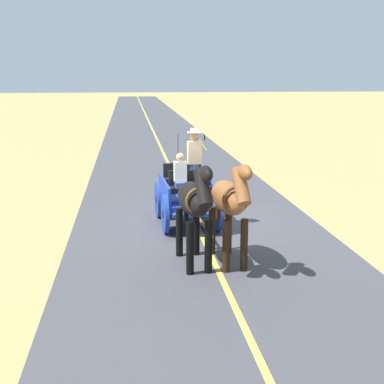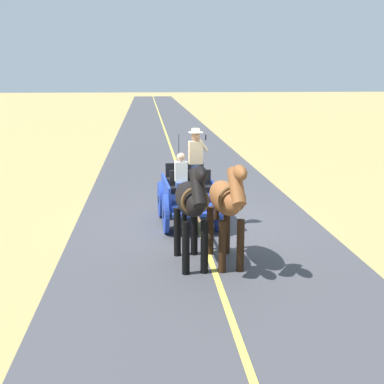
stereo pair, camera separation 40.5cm
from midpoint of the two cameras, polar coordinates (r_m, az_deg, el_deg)
name	(u,v)px [view 2 (the right image)]	position (r m, az deg, el deg)	size (l,w,h in m)	color
ground_plane	(197,223)	(13.84, 1.42, -3.36)	(200.00, 200.00, 0.00)	tan
road_surface	(197,223)	(13.83, 1.42, -3.34)	(6.30, 160.00, 0.01)	#424247
road_centre_stripe	(197,223)	(13.83, 1.42, -3.32)	(0.12, 160.00, 0.00)	#DBCC4C
horse_drawn_carriage	(189,193)	(13.53, 0.48, -0.15)	(1.53, 4.51, 2.50)	#1E3899
horse_near_side	(226,201)	(10.58, 4.82, -0.98)	(0.71, 2.14, 2.21)	brown
horse_off_side	(191,202)	(10.45, 1.02, -1.11)	(0.70, 2.14, 2.21)	black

